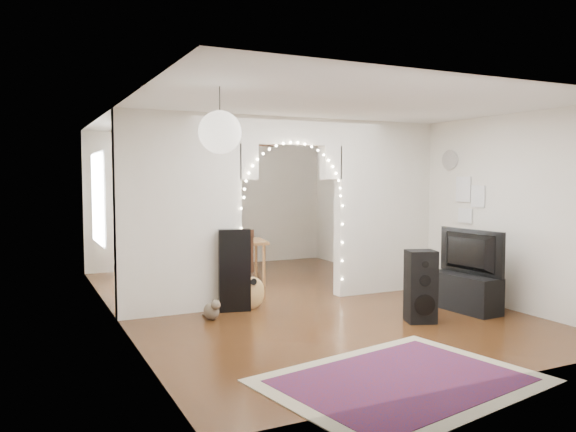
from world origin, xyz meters
name	(u,v)px	position (x,y,z in m)	size (l,w,h in m)	color
floor	(290,301)	(0.00, 0.00, 0.00)	(7.50, 7.50, 0.00)	black
ceiling	(290,117)	(0.00, 0.00, 2.70)	(5.00, 7.50, 0.02)	white
wall_back	(211,200)	(0.00, 3.75, 1.35)	(5.00, 0.02, 2.70)	silver
wall_front	(480,233)	(0.00, -3.75, 1.35)	(5.00, 0.02, 2.70)	silver
wall_left	(114,215)	(-2.50, 0.00, 1.35)	(0.02, 7.50, 2.70)	silver
wall_right	(425,206)	(2.50, 0.00, 1.35)	(0.02, 7.50, 2.70)	silver
divider_wall	(290,205)	(0.00, 0.00, 1.42)	(5.00, 0.20, 2.70)	silver
fairy_lights	(294,197)	(0.00, -0.13, 1.55)	(1.64, 0.04, 1.60)	#FFEABF
window	(98,198)	(-2.47, 1.80, 1.50)	(0.04, 1.20, 1.40)	white
wall_clock	(450,160)	(2.48, -0.60, 2.10)	(0.31, 0.31, 0.03)	white
picture_frames	(468,199)	(2.48, -1.00, 1.50)	(0.02, 0.50, 0.70)	white
paper_lantern	(220,132)	(-1.90, -2.40, 2.25)	(0.40, 0.40, 0.40)	white
ceiling_fan	(241,145)	(0.00, 2.00, 2.40)	(1.10, 1.10, 0.30)	gold
area_rug	(402,380)	(-0.54, -3.40, 0.01)	(2.37, 1.78, 0.02)	maroon
guitar_case	(234,270)	(-0.97, -0.25, 0.56)	(0.43, 0.14, 1.13)	black
acoustic_guitar	(252,280)	(-0.71, -0.25, 0.41)	(0.40, 0.22, 0.94)	#AD8645
tabby_cat	(212,310)	(-1.40, -0.56, 0.12)	(0.23, 0.45, 0.30)	brown
floor_speaker	(421,287)	(0.94, -1.82, 0.45)	(0.44, 0.41, 0.91)	black
media_console	(465,293)	(1.89, -1.60, 0.25)	(0.40, 1.00, 0.50)	black
tv	(466,252)	(1.89, -1.60, 0.81)	(1.07, 0.14, 0.62)	black
bookcase	(194,237)	(-0.70, 2.60, 0.73)	(1.43, 0.36, 1.47)	beige
dining_table	(230,245)	(-0.38, 1.56, 0.68)	(1.33, 1.01, 0.76)	brown
flower_vase	(230,235)	(-0.38, 1.56, 0.85)	(0.18, 0.18, 0.19)	silver
dining_chair_left	(164,268)	(-1.31, 2.36, 0.23)	(0.50, 0.52, 0.47)	brown
dining_chair_right	(217,260)	(-0.21, 2.75, 0.26)	(0.55, 0.56, 0.51)	brown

